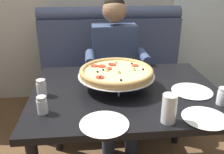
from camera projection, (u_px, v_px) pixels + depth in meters
booth_bench at (112, 81)px, 2.55m from camera, size 1.50×0.78×1.13m
dining_table at (126, 102)px, 1.59m from camera, size 1.20×0.92×0.75m
diner_main at (116, 61)px, 2.18m from camera, size 0.54×0.64×1.27m
pizza at (116, 72)px, 1.56m from camera, size 0.49×0.49×0.14m
shaker_oregano at (42, 106)px, 1.28m from camera, size 0.06×0.06×0.10m
shaker_parmesan at (222, 97)px, 1.37m from camera, size 0.06×0.06×0.10m
shaker_pepper_flakes at (42, 89)px, 1.47m from camera, size 0.06×0.06×0.10m
plate_near_left at (192, 90)px, 1.53m from camera, size 0.25×0.25×0.02m
plate_near_right at (205, 117)px, 1.24m from camera, size 0.24×0.24×0.02m
plate_far_side at (104, 123)px, 1.19m from camera, size 0.25×0.25×0.02m
drinking_glass at (169, 110)px, 1.19m from camera, size 0.07×0.07×0.15m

